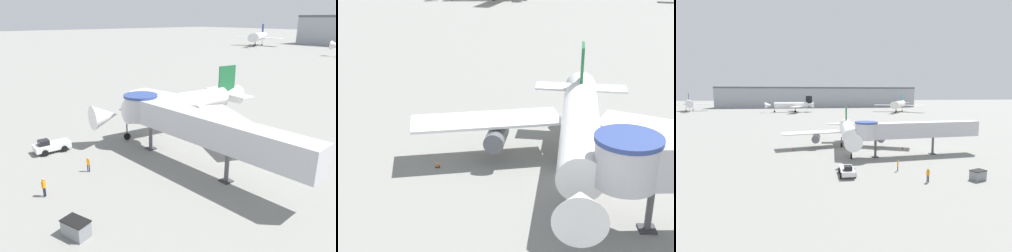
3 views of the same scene
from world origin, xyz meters
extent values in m
plane|color=gray|center=(0.00, 0.00, 0.00)|extent=(800.00, 800.00, 0.00)
cylinder|color=white|center=(0.69, 1.48, 3.69)|extent=(4.72, 16.46, 3.02)
cone|color=white|center=(-0.48, -9.44, 3.69)|extent=(3.35, 3.62, 3.02)
cone|color=white|center=(1.66, 10.60, 3.69)|extent=(3.48, 4.82, 3.02)
cube|color=white|center=(-6.73, 4.71, 3.16)|extent=(12.96, 6.33, 0.22)
cube|color=white|center=(8.63, 3.07, 3.16)|extent=(12.92, 8.59, 0.22)
cube|color=#1E6638|center=(1.64, 10.37, 6.41)|extent=(0.57, 3.14, 3.92)
cube|color=white|center=(1.69, 10.82, 4.22)|extent=(8.64, 3.08, 0.18)
cylinder|color=#565960|center=(-5.85, 3.62, 2.09)|extent=(1.98, 3.29, 1.66)
cylinder|color=#565960|center=(7.53, 2.19, 2.09)|extent=(1.98, 3.29, 1.66)
cylinder|color=#4C4C51|center=(-0.17, -6.58, 1.32)|extent=(0.18, 0.18, 1.73)
cylinder|color=black|center=(-0.17, -6.58, 0.45)|extent=(0.35, 0.92, 0.90)
cylinder|color=#4C4C51|center=(-0.45, 3.64, 1.32)|extent=(0.22, 0.22, 1.73)
cylinder|color=black|center=(-0.45, 3.64, 0.45)|extent=(0.49, 0.94, 0.90)
cylinder|color=#4C4C51|center=(2.25, 3.35, 1.32)|extent=(0.22, 0.22, 1.73)
cylinder|color=black|center=(2.25, 3.35, 0.45)|extent=(0.49, 0.94, 0.90)
cube|color=#B7B7BC|center=(13.52, -5.41, 4.78)|extent=(22.09, 4.08, 2.80)
cylinder|color=#B7B7BC|center=(2.57, -6.16, 4.78)|extent=(3.90, 3.90, 2.80)
cylinder|color=navy|center=(2.57, -6.16, 6.33)|extent=(4.10, 4.10, 0.30)
cylinder|color=#56565B|center=(4.32, -6.04, 1.69)|extent=(0.44, 0.44, 3.38)
cube|color=#333338|center=(4.32, -6.04, 0.06)|extent=(1.10, 1.10, 0.12)
cylinder|color=#56565B|center=(15.72, -5.27, 1.69)|extent=(0.44, 0.44, 3.38)
cube|color=#333338|center=(15.72, -5.27, 0.06)|extent=(1.10, 1.10, 0.12)
cube|color=silver|center=(-2.45, -15.66, 0.71)|extent=(2.02, 4.21, 0.67)
cube|color=black|center=(-2.48, -16.59, 1.34)|extent=(1.16, 1.20, 0.60)
cylinder|color=black|center=(-3.44, -16.76, 0.37)|extent=(0.33, 0.75, 0.74)
cylinder|color=black|center=(-1.55, -16.83, 0.37)|extent=(0.33, 0.75, 0.74)
cylinder|color=black|center=(-3.35, -14.48, 0.37)|extent=(0.33, 0.75, 0.74)
cylinder|color=black|center=(-1.46, -14.56, 0.37)|extent=(0.33, 0.75, 0.74)
cube|color=gray|center=(14.47, -20.18, 0.62)|extent=(2.22, 1.78, 1.23)
cube|color=black|center=(14.47, -20.18, 1.27)|extent=(2.35, 1.88, 0.08)
cube|color=black|center=(11.81, -0.19, 0.02)|extent=(0.39, 0.39, 0.04)
cone|color=orange|center=(11.81, -0.19, 0.35)|extent=(0.27, 0.27, 0.61)
cylinder|color=white|center=(11.81, -0.19, 0.42)|extent=(0.15, 0.15, 0.07)
cube|color=black|center=(-10.56, 2.12, 0.02)|extent=(0.35, 0.35, 0.04)
cone|color=orange|center=(-10.56, 2.12, 0.32)|extent=(0.24, 0.24, 0.55)
cylinder|color=white|center=(-10.56, 2.12, 0.38)|extent=(0.13, 0.13, 0.07)
cylinder|color=#1E2338|center=(5.36, -14.68, 0.39)|extent=(0.11, 0.11, 0.79)
cylinder|color=#1E2338|center=(5.29, -14.83, 0.39)|extent=(0.11, 0.11, 0.79)
cube|color=orange|center=(5.33, -14.75, 1.10)|extent=(0.30, 0.36, 0.62)
sphere|color=tan|center=(5.33, -14.75, 1.52)|extent=(0.21, 0.21, 0.21)
cylinder|color=#1E2338|center=(7.50, -20.11, 0.45)|extent=(0.13, 0.13, 0.89)
cylinder|color=#1E2338|center=(7.40, -19.96, 0.45)|extent=(0.13, 0.13, 0.89)
cube|color=orange|center=(7.45, -20.04, 1.25)|extent=(0.37, 0.41, 0.71)
sphere|color=tan|center=(7.45, -20.04, 1.72)|extent=(0.24, 0.24, 0.24)
cylinder|color=silver|center=(-81.00, 130.82, 5.14)|extent=(10.07, 16.46, 4.27)
cone|color=silver|center=(-76.39, 119.65, 5.14)|extent=(5.74, 5.97, 4.27)
cone|color=silver|center=(-84.63, 139.61, 5.14)|extent=(6.39, 7.55, 4.27)
cube|color=silver|center=(-74.80, 135.74, 4.39)|extent=(11.25, 5.18, 0.22)
cube|color=#141E4C|center=(-84.51, 139.32, 8.98)|extent=(1.57, 3.35, 5.55)
cube|color=silver|center=(-84.75, 139.91, 5.89)|extent=(7.82, 5.12, 0.18)
cylinder|color=#4C4C51|center=(-77.74, 122.94, 1.78)|extent=(0.18, 0.18, 2.46)
cylinder|color=black|center=(-77.74, 122.94, 0.55)|extent=(0.66, 1.12, 1.10)
cylinder|color=#4C4C51|center=(-83.54, 131.94, 1.78)|extent=(0.22, 0.22, 2.46)
cylinder|color=black|center=(-83.54, 131.94, 0.55)|extent=(0.79, 1.17, 1.10)
cylinder|color=#4C4C51|center=(-79.99, 133.41, 1.78)|extent=(0.22, 0.22, 2.46)
cylinder|color=black|center=(-79.99, 133.41, 0.55)|extent=(0.79, 1.17, 1.10)
cylinder|color=white|center=(-15.98, 113.84, 4.39)|extent=(20.30, 5.01, 3.57)
cone|color=white|center=(-29.39, 112.87, 4.39)|extent=(4.18, 3.85, 3.57)
cone|color=white|center=(-4.71, 114.65, 4.39)|extent=(5.60, 3.95, 3.57)
cube|color=white|center=(-13.82, 122.93, 3.77)|extent=(9.73, 14.98, 0.22)
cube|color=white|center=(-12.53, 105.15, 3.77)|extent=(7.98, 14.97, 0.22)
cube|color=black|center=(-4.98, 114.63, 7.61)|extent=(3.83, 0.51, 4.65)
cube|color=white|center=(-4.45, 114.67, 5.02)|extent=(3.37, 9.86, 0.18)
cylinder|color=#4C4C51|center=(-25.93, 113.12, 1.58)|extent=(0.18, 0.18, 2.05)
cylinder|color=black|center=(-25.93, 113.12, 0.55)|extent=(1.12, 0.34, 1.10)
cylinder|color=#4C4C51|center=(-13.59, 115.62, 1.58)|extent=(0.22, 0.22, 2.05)
cylinder|color=black|center=(-13.59, 115.62, 0.55)|extent=(1.13, 0.48, 1.10)
cylinder|color=#4C4C51|center=(-13.36, 112.41, 1.58)|extent=(0.22, 0.22, 2.05)
cylinder|color=black|center=(-13.36, 112.41, 0.55)|extent=(1.13, 0.48, 1.10)
cylinder|color=white|center=(49.38, 103.18, 4.91)|extent=(12.67, 17.12, 4.05)
cone|color=white|center=(42.76, 92.40, 4.91)|extent=(5.79, 5.92, 4.05)
cone|color=white|center=(54.74, 111.89, 4.91)|extent=(6.64, 7.30, 4.05)
cube|color=white|center=(43.17, 110.15, 4.20)|extent=(14.50, 7.62, 0.22)
cube|color=white|center=(58.41, 100.79, 4.20)|extent=(12.40, 13.45, 0.22)
cube|color=#19707F|center=(54.58, 111.63, 8.55)|extent=(2.12, 3.24, 5.27)
cube|color=white|center=(54.89, 112.15, 5.62)|extent=(9.35, 7.11, 0.18)
cylinder|color=#4C4C51|center=(44.62, 95.43, 1.72)|extent=(0.18, 0.18, 2.33)
cylinder|color=black|center=(44.62, 95.43, 0.55)|extent=(0.80, 1.07, 1.10)
cylinder|color=#4C4C51|center=(48.98, 106.01, 1.72)|extent=(0.22, 0.22, 2.33)
cylinder|color=black|center=(48.98, 106.01, 0.55)|extent=(0.92, 1.15, 1.10)
cylinder|color=#4C4C51|center=(52.09, 104.10, 1.72)|extent=(0.22, 0.22, 2.33)
cylinder|color=black|center=(52.09, 104.10, 0.55)|extent=(0.92, 1.15, 1.10)
cube|color=#999EA8|center=(4.58, 175.00, 7.74)|extent=(160.72, 27.26, 15.47)
cube|color=#4C515B|center=(4.58, 175.00, 16.07)|extent=(160.72, 27.81, 1.20)
camera|label=1|loc=(34.43, -27.71, 15.22)|focal=35.00mm
camera|label=2|loc=(-3.61, -31.54, 17.22)|focal=50.00mm
camera|label=3|loc=(-8.28, -50.78, 11.41)|focal=28.00mm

